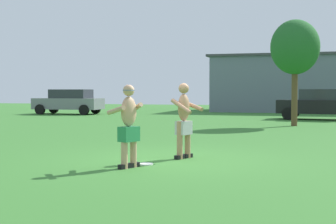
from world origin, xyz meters
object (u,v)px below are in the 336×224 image
player_in_gray (184,119)px  frisbee (146,164)px  player_with_cap (129,122)px  car_black_near_post (322,104)px  car_gray_far_end (69,101)px  tree_right_field (295,48)px

player_in_gray → frisbee: bearing=-115.2°
frisbee → player_with_cap: bearing=-111.6°
car_black_near_post → car_gray_far_end: 15.49m
player_in_gray → tree_right_field: bearing=79.6°
player_in_gray → tree_right_field: 11.50m
car_black_near_post → car_gray_far_end: (-15.40, 1.68, 0.00)m
car_gray_far_end → player_in_gray: bearing=-55.7°
tree_right_field → car_gray_far_end: bearing=154.6°
player_in_gray → car_black_near_post: (3.26, 16.08, -0.06)m
player_with_cap → frisbee: size_ratio=5.49×
player_with_cap → frisbee: 1.03m
frisbee → tree_right_field: (2.55, 12.15, 3.31)m
tree_right_field → player_with_cap: bearing=-102.3°
player_with_cap → player_in_gray: (0.71, 1.58, -0.01)m
frisbee → car_gray_far_end: (-11.62, 18.87, 0.81)m
player_with_cap → tree_right_field: bearing=77.7°
player_with_cap → car_gray_far_end: player_with_cap is taller
car_gray_far_end → tree_right_field: bearing=-25.4°
frisbee → car_black_near_post: car_black_near_post is taller
player_in_gray → tree_right_field: (2.04, 11.05, 2.44)m
player_in_gray → frisbee: 1.49m
frisbee → car_gray_far_end: bearing=121.6°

